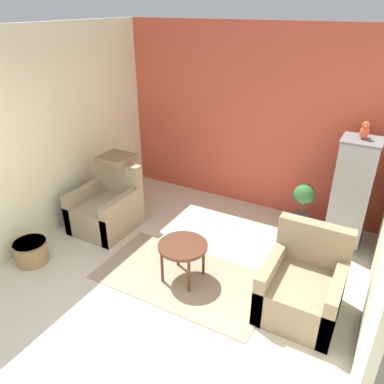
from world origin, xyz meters
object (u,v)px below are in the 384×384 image
(coffee_table, at_px, (183,248))
(parrot, at_px, (365,131))
(birdcage, at_px, (351,194))
(wicker_basket, at_px, (31,251))
(armchair_left, at_px, (107,209))
(potted_plant, at_px, (303,203))
(armchair_right, at_px, (302,288))

(coffee_table, xyz_separation_m, parrot, (1.55, 1.75, 1.18))
(birdcage, distance_m, wicker_basket, 4.22)
(coffee_table, bearing_deg, armchair_left, 162.92)
(coffee_table, bearing_deg, parrot, 48.37)
(potted_plant, bearing_deg, birdcage, -7.23)
(parrot, distance_m, potted_plant, 1.35)
(armchair_right, bearing_deg, wicker_basket, -165.90)
(coffee_table, relative_size, birdcage, 0.39)
(coffee_table, xyz_separation_m, wicker_basket, (-1.87, -0.65, -0.28))
(birdcage, xyz_separation_m, potted_plant, (-0.61, 0.08, -0.33))
(armchair_right, relative_size, wicker_basket, 2.20)
(armchair_left, relative_size, parrot, 4.09)
(armchair_left, xyz_separation_m, potted_plant, (2.51, 1.34, 0.13))
(armchair_left, height_order, birdcage, birdcage)
(coffee_table, distance_m, parrot, 2.62)
(coffee_table, distance_m, wicker_basket, 2.00)
(coffee_table, bearing_deg, wicker_basket, -160.81)
(potted_plant, bearing_deg, armchair_left, -151.95)
(coffee_table, distance_m, birdcage, 2.35)
(birdcage, xyz_separation_m, parrot, (0.00, 0.00, 0.87))
(armchair_left, bearing_deg, armchair_right, -6.22)
(armchair_right, height_order, potted_plant, armchair_right)
(armchair_right, bearing_deg, birdcage, 83.35)
(potted_plant, bearing_deg, armchair_right, -75.59)
(birdcage, bearing_deg, parrot, 90.00)
(potted_plant, bearing_deg, parrot, -7.06)
(armchair_right, height_order, birdcage, birdcage)
(coffee_table, distance_m, armchair_left, 1.65)
(wicker_basket, bearing_deg, armchair_left, 75.09)
(potted_plant, relative_size, wicker_basket, 1.70)
(coffee_table, height_order, wicker_basket, coffee_table)
(armchair_right, relative_size, potted_plant, 1.29)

